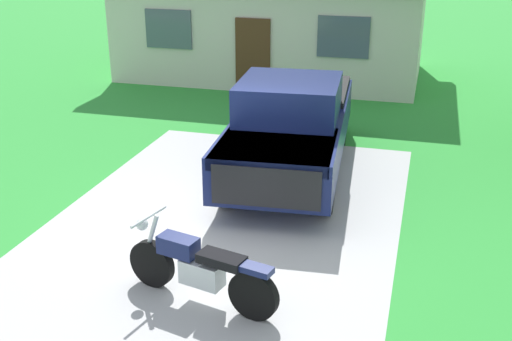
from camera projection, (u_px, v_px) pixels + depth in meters
ground_plane at (227, 220)px, 10.26m from camera, size 80.00×80.00×0.00m
driveway_pad at (227, 219)px, 10.26m from camera, size 5.56×8.30×0.01m
motorcycle at (199, 269)px, 7.89m from camera, size 2.18×0.86×1.09m
pickup_truck at (292, 123)px, 12.02m from camera, size 2.44×5.76×1.90m
neighbor_house at (275, 17)px, 19.51m from camera, size 9.60×5.60×3.50m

